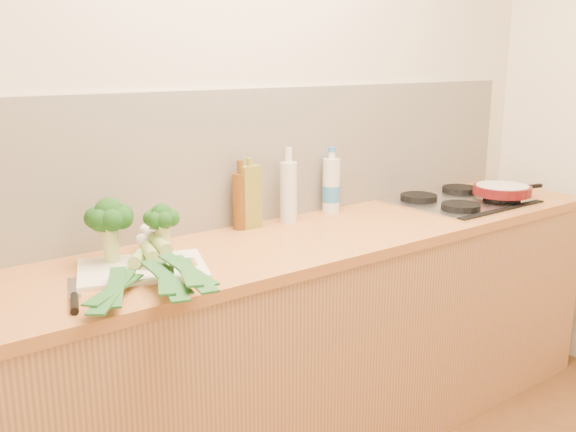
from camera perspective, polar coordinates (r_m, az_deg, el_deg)
name	(u,v)px	position (r m, az deg, el deg)	size (l,w,h in m)	color
room_shell	(241,158)	(2.56, -4.19, 5.15)	(3.50, 3.50, 3.50)	beige
counter	(285,351)	(2.54, -0.23, -11.90)	(3.20, 0.62, 0.90)	#BD7C4E
gas_hob	(461,200)	(3.08, 15.12, 1.38)	(0.58, 0.50, 0.04)	silver
chopping_board	(142,268)	(2.09, -12.83, -4.57)	(0.39, 0.29, 0.01)	#EBE6CC
broccoli_left	(110,218)	(2.14, -15.58, -0.18)	(0.16, 0.16, 0.21)	#B2C271
broccoli_right	(162,220)	(2.15, -11.14, -0.36)	(0.12, 0.12, 0.18)	#B2C271
leek_front	(135,262)	(2.07, -13.47, -4.01)	(0.46, 0.58, 0.04)	white
leek_mid	(154,259)	(2.02, -11.79, -3.80)	(0.22, 0.62, 0.04)	white
leek_back	(166,249)	(2.05, -10.81, -2.94)	(0.20, 0.69, 0.04)	white
chefs_knife	(74,299)	(1.88, -18.47, -7.04)	(0.13, 0.30, 0.02)	silver
skillet	(502,190)	(3.13, 18.53, 2.22)	(0.38, 0.26, 0.05)	#540E0F
oil_tin	(250,196)	(2.52, -3.39, 1.75)	(0.08, 0.05, 0.28)	olive
glass_bottle	(289,191)	(2.61, 0.05, 2.25)	(0.07, 0.07, 0.31)	silver
amber_bottle	(241,200)	(2.51, -4.23, 1.42)	(0.06, 0.06, 0.27)	#5F3912
water_bottle	(331,187)	(2.79, 3.87, 2.58)	(0.08, 0.08, 0.27)	silver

